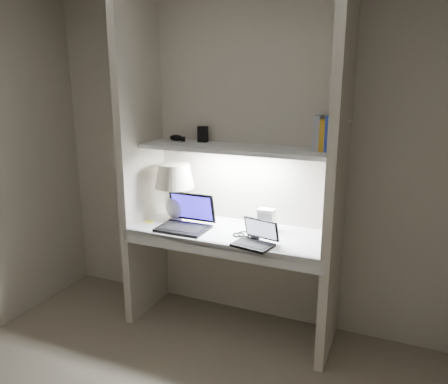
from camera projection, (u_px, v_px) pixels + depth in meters
The scene contains 17 objects.
back_wall at pixel (244, 158), 3.26m from camera, with size 3.20×0.01×2.50m, color #BCB3A1.
alcove_panel_left at pixel (141, 158), 3.30m from camera, with size 0.06×0.55×2.50m, color #BCB3A1.
alcove_panel_right at pixel (338, 174), 2.74m from camera, with size 0.06×0.55×2.50m, color #BCB3A1.
desk at pixel (230, 233), 3.15m from camera, with size 1.40×0.55×0.04m, color white.
desk_apron at pixel (215, 250), 2.92m from camera, with size 1.46×0.03×0.10m, color silver.
shelf at pixel (236, 149), 3.08m from camera, with size 1.40×0.36×0.03m, color silver.
strip_light at pixel (236, 152), 3.08m from camera, with size 0.60×0.04×0.01m, color white.
table_lamp at pixel (175, 183), 3.30m from camera, with size 0.30×0.30×0.44m.
laptop_main at pixel (186, 220), 3.19m from camera, with size 0.36×0.31×0.24m.
laptop_netbook at pixel (256, 239), 2.87m from camera, with size 0.29×0.27×0.16m.
speaker at pixel (266, 220), 3.12m from camera, with size 0.11×0.08×0.16m, color silver.
mouse at pixel (253, 238), 2.95m from camera, with size 0.10×0.06×0.03m, color black.
cable_coil at pixel (245, 234), 3.05m from camera, with size 0.11×0.11×0.01m, color black.
sticky_note at pixel (149, 222), 3.32m from camera, with size 0.07×0.07×0.00m, color #FFF135.
book_row at pixel (331, 134), 2.87m from camera, with size 0.22×0.16×0.23m.
shelf_box at pixel (203, 134), 3.27m from camera, with size 0.07×0.05×0.12m, color black.
shelf_gadget at pixel (176, 138), 3.34m from camera, with size 0.11×0.08×0.05m, color black.
Camera 1 is at (1.13, -1.52, 1.83)m, focal length 35.00 mm.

